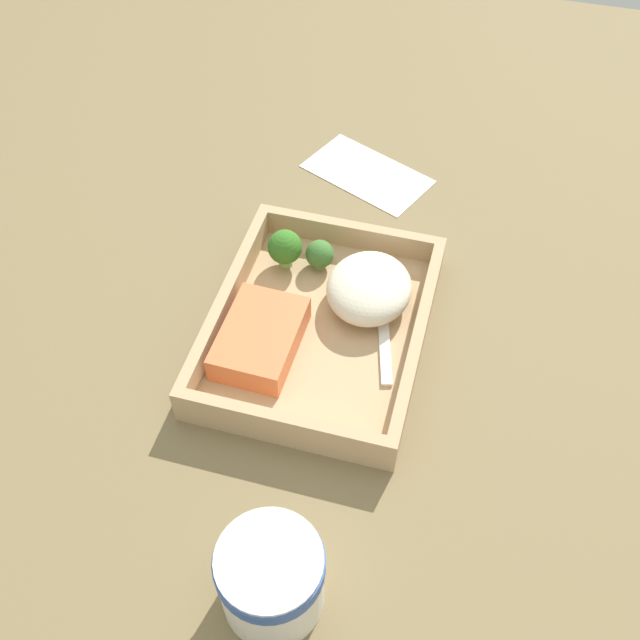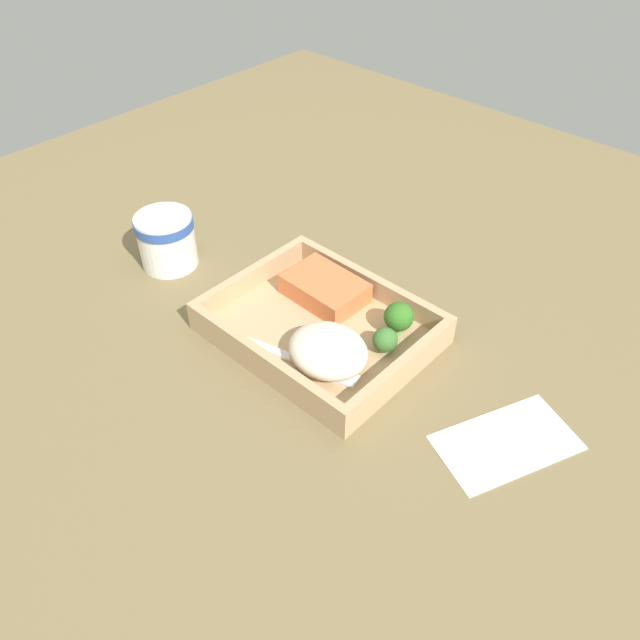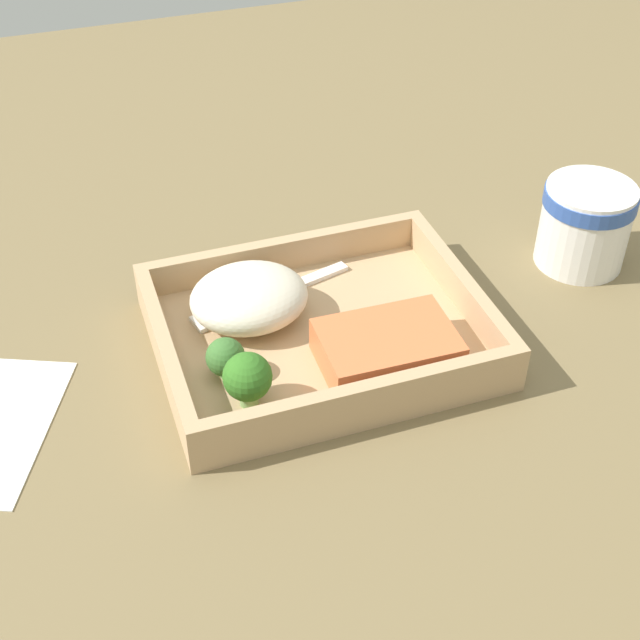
% 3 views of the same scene
% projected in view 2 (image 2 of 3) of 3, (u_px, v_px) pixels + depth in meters
% --- Properties ---
extents(ground_plane, '(1.60, 1.60, 0.02)m').
position_uv_depth(ground_plane, '(320.00, 341.00, 0.84)').
color(ground_plane, olive).
extents(takeout_tray, '(0.28, 0.22, 0.01)m').
position_uv_depth(takeout_tray, '(320.00, 332.00, 0.83)').
color(takeout_tray, tan).
rests_on(takeout_tray, ground_plane).
extents(tray_rim, '(0.28, 0.22, 0.03)m').
position_uv_depth(tray_rim, '(320.00, 320.00, 0.81)').
color(tray_rim, tan).
rests_on(tray_rim, takeout_tray).
extents(salmon_fillet, '(0.11, 0.08, 0.03)m').
position_uv_depth(salmon_fillet, '(325.00, 289.00, 0.86)').
color(salmon_fillet, '#E37140').
rests_on(salmon_fillet, takeout_tray).
extents(mashed_potatoes, '(0.10, 0.09, 0.04)m').
position_uv_depth(mashed_potatoes, '(328.00, 350.00, 0.76)').
color(mashed_potatoes, beige).
rests_on(mashed_potatoes, takeout_tray).
extents(broccoli_floret_1, '(0.03, 0.03, 0.04)m').
position_uv_depth(broccoli_floret_1, '(385.00, 340.00, 0.78)').
color(broccoli_floret_1, '#759F58').
rests_on(broccoli_floret_1, takeout_tray).
extents(broccoli_floret_2, '(0.04, 0.04, 0.05)m').
position_uv_depth(broccoli_floret_2, '(399.00, 317.00, 0.80)').
color(broccoli_floret_2, '#7DA961').
rests_on(broccoli_floret_2, takeout_tray).
extents(fork, '(0.16, 0.06, 0.00)m').
position_uv_depth(fork, '(307.00, 364.00, 0.77)').
color(fork, white).
rests_on(fork, takeout_tray).
extents(paper_cup, '(0.09, 0.09, 0.08)m').
position_uv_depth(paper_cup, '(166.00, 238.00, 0.92)').
color(paper_cup, white).
rests_on(paper_cup, ground_plane).
extents(receipt_slip, '(0.14, 0.18, 0.00)m').
position_uv_depth(receipt_slip, '(506.00, 442.00, 0.70)').
color(receipt_slip, white).
rests_on(receipt_slip, ground_plane).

